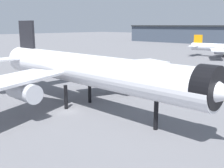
# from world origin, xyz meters

# --- Properties ---
(ground) EXTENTS (900.00, 900.00, 0.00)m
(ground) POSITION_xyz_m (0.00, 0.00, 0.00)
(ground) COLOR slate
(airliner_near_gate) EXTENTS (59.66, 54.62, 17.47)m
(airliner_near_gate) POSITION_xyz_m (0.50, 3.99, 7.70)
(airliner_near_gate) COLOR white
(airliner_near_gate) RESTS_ON ground
(baggage_cart_trailing) EXTENTS (2.08, 2.51, 1.82)m
(baggage_cart_trailing) POSITION_xyz_m (-34.05, 3.52, 0.98)
(baggage_cart_trailing) COLOR black
(baggage_cart_trailing) RESTS_ON ground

